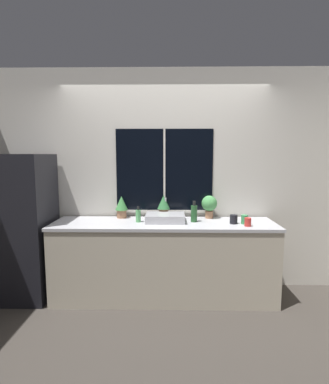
{
  "coord_description": "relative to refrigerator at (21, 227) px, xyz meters",
  "views": [
    {
      "loc": [
        0.07,
        -3.04,
        1.66
      ],
      "look_at": [
        0.01,
        0.31,
        1.25
      ],
      "focal_mm": 28.0,
      "sensor_mm": 36.0,
      "label": 1
    }
  ],
  "objects": [
    {
      "name": "potted_plant_center",
      "position": [
        1.65,
        0.24,
        0.22
      ],
      "size": [
        0.15,
        0.15,
        0.28
      ],
      "color": "#9E6B4C",
      "rests_on": "counter"
    },
    {
      "name": "ground_plane",
      "position": [
        1.66,
        -0.31,
        -0.84
      ],
      "size": [
        14.0,
        14.0,
        0.0
      ],
      "primitive_type": "plane",
      "color": "#38332D"
    },
    {
      "name": "potted_plant_left",
      "position": [
        1.14,
        0.24,
        0.21
      ],
      "size": [
        0.15,
        0.15,
        0.27
      ],
      "color": "#9E6B4C",
      "rests_on": "counter"
    },
    {
      "name": "refrigerator",
      "position": [
        0.0,
        0.0,
        0.0
      ],
      "size": [
        0.68,
        0.65,
        1.67
      ],
      "color": "black",
      "rests_on": "ground_plane"
    },
    {
      "name": "mug_green",
      "position": [
        2.56,
        -0.06,
        0.11
      ],
      "size": [
        0.08,
        0.08,
        0.1
      ],
      "color": "#38844C",
      "rests_on": "counter"
    },
    {
      "name": "wall_right",
      "position": [
        3.94,
        1.19,
        0.51
      ],
      "size": [
        0.06,
        7.0,
        2.7
      ],
      "color": "#BCB7AD",
      "rests_on": "ground_plane"
    },
    {
      "name": "soap_bottle",
      "position": [
        1.37,
        0.01,
        0.14
      ],
      "size": [
        0.06,
        0.06,
        0.18
      ],
      "color": "#519E5B",
      "rests_on": "counter"
    },
    {
      "name": "bottle_tall",
      "position": [
        2.01,
        0.03,
        0.16
      ],
      "size": [
        0.07,
        0.07,
        0.24
      ],
      "color": "#235128",
      "rests_on": "counter"
    },
    {
      "name": "mug_black",
      "position": [
        2.44,
        -0.06,
        0.11
      ],
      "size": [
        0.08,
        0.08,
        0.1
      ],
      "color": "black",
      "rests_on": "counter"
    },
    {
      "name": "potted_plant_right",
      "position": [
        2.21,
        0.24,
        0.23
      ],
      "size": [
        0.19,
        0.19,
        0.28
      ],
      "color": "#9E6B4C",
      "rests_on": "counter"
    },
    {
      "name": "sink",
      "position": [
        1.67,
        0.03,
        0.11
      ],
      "size": [
        0.44,
        0.38,
        0.25
      ],
      "color": "#ADADB2",
      "rests_on": "counter"
    },
    {
      "name": "wall_back",
      "position": [
        1.66,
        0.38,
        0.51
      ],
      "size": [
        8.0,
        0.09,
        2.7
      ],
      "color": "#BCB7AD",
      "rests_on": "ground_plane"
    },
    {
      "name": "counter",
      "position": [
        1.66,
        -0.0,
        -0.39
      ],
      "size": [
        2.54,
        0.64,
        0.9
      ],
      "color": "#B2A893",
      "rests_on": "ground_plane"
    },
    {
      "name": "wall_left",
      "position": [
        -0.62,
        1.19,
        0.51
      ],
      "size": [
        0.06,
        7.0,
        2.7
      ],
      "color": "#BCB7AD",
      "rests_on": "ground_plane"
    },
    {
      "name": "mug_red",
      "position": [
        2.57,
        -0.18,
        0.11
      ],
      "size": [
        0.07,
        0.07,
        0.09
      ],
      "color": "#B72D28",
      "rests_on": "counter"
    }
  ]
}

